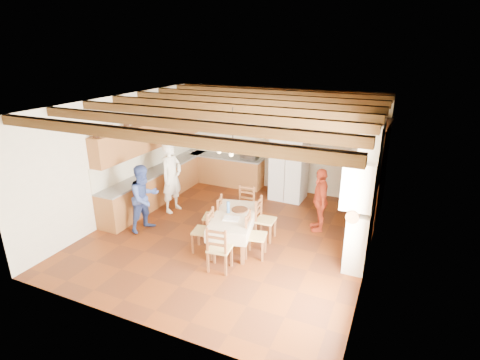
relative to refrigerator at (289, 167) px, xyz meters
name	(u,v)px	position (x,y,z in m)	size (l,w,h in m)	color
floor	(231,235)	(-0.55, -2.63, -0.93)	(6.00, 6.50, 0.02)	#512512
ceiling	(230,103)	(-0.55, -2.63, 2.09)	(6.00, 6.50, 0.02)	silver
wall_back	(278,140)	(-0.55, 0.63, 0.58)	(6.00, 0.02, 3.00)	#F0EACD
wall_front	(132,241)	(-0.55, -5.89, 0.58)	(6.00, 0.02, 3.00)	#F0EACD
wall_left	(121,157)	(-3.56, -2.63, 0.58)	(0.02, 6.50, 3.00)	#F0EACD
wall_right	(376,194)	(2.46, -2.63, 0.58)	(0.02, 6.50, 3.00)	#F0EACD
ceiling_beams	(230,108)	(-0.55, -2.63, 1.99)	(6.00, 6.30, 0.16)	#3C220C
lower_cabinets_left	(160,185)	(-3.25, -1.58, -0.49)	(0.60, 4.30, 0.86)	brown
lower_cabinets_back	(226,171)	(-2.10, 0.32, -0.49)	(2.30, 0.60, 0.86)	brown
countertop_left	(158,170)	(-3.25, -1.58, -0.04)	(0.62, 4.30, 0.04)	slate
countertop_back	(226,157)	(-2.10, 0.32, -0.04)	(2.34, 0.62, 0.04)	slate
backsplash_left	(149,157)	(-3.54, -1.58, 0.28)	(0.03, 4.30, 0.60)	white
backsplash_back	(230,144)	(-2.10, 0.61, 0.28)	(2.30, 0.03, 0.60)	white
upper_cabinets	(152,135)	(-3.38, -1.58, 0.93)	(0.35, 4.20, 0.70)	brown
fireplace	(360,193)	(2.17, -2.43, 0.48)	(0.56, 1.60, 2.80)	beige
wall_picture	(332,133)	(1.00, 0.60, 0.93)	(0.34, 0.03, 0.42)	#311E14
refrigerator	(289,167)	(0.00, 0.00, 0.00)	(0.92, 0.76, 1.84)	white
hutch	(372,171)	(2.20, -0.31, 0.29)	(0.56, 1.34, 2.42)	#3D1C11
dining_table	(233,218)	(-0.29, -3.02, -0.29)	(1.18, 1.77, 0.71)	beige
chandelier	(233,145)	(-0.29, -3.02, 1.33)	(0.47, 0.47, 0.03)	black
chair_left_near	(203,230)	(-0.77, -3.50, -0.44)	(0.42, 0.40, 0.96)	brown
chair_left_far	(213,216)	(-0.91, -2.82, -0.44)	(0.42, 0.40, 0.96)	brown
chair_right_near	(256,235)	(0.32, -3.26, -0.44)	(0.42, 0.40, 0.96)	brown
chair_right_far	(266,219)	(0.25, -2.49, -0.44)	(0.42, 0.40, 0.96)	brown
chair_end_near	(220,248)	(-0.12, -4.01, -0.44)	(0.42, 0.40, 0.96)	brown
chair_end_far	(244,207)	(-0.46, -2.06, -0.44)	(0.42, 0.40, 0.96)	brown
person_man	(172,177)	(-2.50, -2.05, 0.00)	(0.67, 0.44, 1.85)	white
person_woman_blue	(145,198)	(-2.47, -3.20, -0.13)	(0.77, 0.60, 1.59)	#394F9D
person_woman_red	(320,200)	(1.23, -1.55, -0.16)	(0.89, 0.37, 1.51)	#BD3B1E
microwave	(249,155)	(-1.33, 0.32, 0.12)	(0.50, 0.34, 0.27)	silver
fridge_vase	(296,130)	(0.14, 0.00, 1.07)	(0.29, 0.29, 0.30)	#3D1C11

